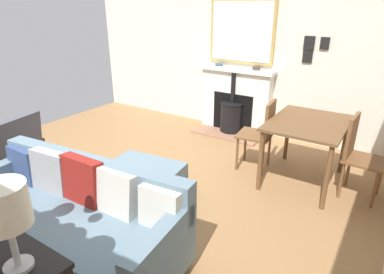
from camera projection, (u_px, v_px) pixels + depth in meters
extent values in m
cube|color=olive|center=(117.00, 192.00, 3.63)|extent=(5.26, 5.31, 0.01)
cube|color=silver|center=(229.00, 47.00, 5.17)|extent=(0.12, 5.31, 2.61)
cube|color=#93664C|center=(226.00, 135.00, 5.18)|extent=(0.39, 1.08, 0.03)
cube|color=white|center=(236.00, 102.00, 5.23)|extent=(0.21, 1.14, 0.98)
cube|color=black|center=(233.00, 112.00, 5.23)|extent=(0.06, 0.67, 0.61)
cylinder|color=black|center=(232.00, 117.00, 5.23)|extent=(0.36, 0.36, 0.46)
cylinder|color=black|center=(232.00, 103.00, 5.14)|extent=(0.38, 0.38, 0.02)
cylinder|color=black|center=(233.00, 88.00, 5.04)|extent=(0.07, 0.07, 0.47)
cube|color=white|center=(237.00, 70.00, 5.02)|extent=(0.26, 1.22, 0.05)
cube|color=tan|center=(242.00, 32.00, 4.89)|extent=(0.04, 1.05, 0.94)
cube|color=silver|center=(241.00, 32.00, 4.88)|extent=(0.01, 0.97, 0.86)
cylinder|color=#334C56|center=(219.00, 65.00, 5.17)|extent=(0.12, 0.12, 0.04)
torus|color=#334C56|center=(219.00, 64.00, 5.17)|extent=(0.12, 0.12, 0.01)
cylinder|color=#47382D|center=(256.00, 68.00, 4.85)|extent=(0.12, 0.12, 0.05)
torus|color=#47382D|center=(256.00, 67.00, 4.84)|extent=(0.12, 0.12, 0.01)
cylinder|color=#B2B2B7|center=(36.00, 208.00, 3.26)|extent=(0.04, 0.04, 0.10)
cylinder|color=#B2B2B7|center=(175.00, 262.00, 2.58)|extent=(0.04, 0.04, 0.10)
cube|color=slate|center=(67.00, 232.00, 2.58)|extent=(0.97, 1.96, 0.34)
cube|color=slate|center=(92.00, 176.00, 2.72)|extent=(0.33, 1.90, 0.34)
cube|color=slate|center=(161.00, 241.00, 2.10)|extent=(0.75, 0.19, 0.18)
cube|color=#334775|center=(24.00, 165.00, 2.95)|extent=(0.13, 0.34, 0.34)
cube|color=#99999E|center=(51.00, 172.00, 2.80)|extent=(0.17, 0.39, 0.38)
cube|color=maroon|center=(82.00, 181.00, 2.64)|extent=(0.15, 0.40, 0.40)
cube|color=beige|center=(116.00, 193.00, 2.50)|extent=(0.16, 0.37, 0.38)
cube|color=beige|center=(161.00, 209.00, 2.34)|extent=(0.15, 0.33, 0.33)
cylinder|color=#B2B2B7|center=(109.00, 198.00, 3.45)|extent=(0.04, 0.04, 0.09)
cylinder|color=#B2B2B7|center=(159.00, 213.00, 3.19)|extent=(0.04, 0.04, 0.09)
cylinder|color=#B2B2B7|center=(134.00, 179.00, 3.81)|extent=(0.04, 0.04, 0.09)
cylinder|color=#B2B2B7|center=(180.00, 191.00, 3.56)|extent=(0.04, 0.04, 0.09)
cube|color=slate|center=(144.00, 179.00, 3.43)|extent=(0.64, 0.83, 0.30)
cube|color=#4C3321|center=(12.00, 158.00, 4.02)|extent=(0.05, 0.05, 0.36)
cube|color=#4C3321|center=(42.00, 164.00, 3.86)|extent=(0.05, 0.05, 0.36)
cube|color=#4C3321|center=(4.00, 185.00, 3.42)|extent=(0.05, 0.05, 0.36)
cube|color=#4C4C56|center=(5.00, 154.00, 3.65)|extent=(0.69, 0.66, 0.08)
cube|color=#4C4C56|center=(17.00, 137.00, 3.46)|extent=(0.61, 0.25, 0.44)
cube|color=#4C3321|center=(26.00, 137.00, 3.89)|extent=(0.14, 0.53, 0.04)
cylinder|color=#B2B2B7|center=(19.00, 266.00, 1.58)|extent=(0.14, 0.14, 0.02)
cylinder|color=#B2B2B7|center=(14.00, 245.00, 1.53)|extent=(0.03, 0.03, 0.23)
cylinder|color=silver|center=(3.00, 206.00, 1.45)|extent=(0.22, 0.22, 0.21)
cylinder|color=brown|center=(287.00, 134.00, 4.27)|extent=(0.05, 0.05, 0.71)
cylinder|color=brown|center=(260.00, 161.00, 3.55)|extent=(0.05, 0.05, 0.71)
cylinder|color=brown|center=(344.00, 146.00, 3.93)|extent=(0.05, 0.05, 0.71)
cylinder|color=brown|center=(327.00, 178.00, 3.20)|extent=(0.05, 0.05, 0.71)
cube|color=brown|center=(309.00, 123.00, 3.60)|extent=(1.04, 0.79, 0.03)
cylinder|color=brown|center=(245.00, 145.00, 4.30)|extent=(0.04, 0.04, 0.44)
cylinder|color=brown|center=(237.00, 154.00, 4.03)|extent=(0.04, 0.04, 0.44)
cylinder|color=brown|center=(269.00, 149.00, 4.16)|extent=(0.04, 0.04, 0.44)
cylinder|color=brown|center=(262.00, 159.00, 3.90)|extent=(0.04, 0.04, 0.44)
cube|color=brown|center=(255.00, 135.00, 4.01)|extent=(0.44, 0.44, 0.02)
cube|color=brown|center=(270.00, 119.00, 3.85)|extent=(0.36, 0.07, 0.43)
cylinder|color=brown|center=(375.00, 190.00, 3.27)|extent=(0.03, 0.03, 0.42)
cylinder|color=brown|center=(380.00, 177.00, 3.51)|extent=(0.03, 0.03, 0.42)
cylinder|color=brown|center=(341.00, 180.00, 3.45)|extent=(0.03, 0.03, 0.42)
cylinder|color=brown|center=(348.00, 169.00, 3.69)|extent=(0.03, 0.03, 0.42)
cube|color=brown|center=(365.00, 161.00, 3.40)|extent=(0.43, 0.43, 0.02)
cube|color=brown|center=(352.00, 136.00, 3.40)|extent=(0.36, 0.06, 0.45)
cube|color=black|center=(309.00, 43.00, 4.43)|extent=(0.02, 0.14, 0.18)
cube|color=black|center=(325.00, 43.00, 4.33)|extent=(0.02, 0.12, 0.16)
cube|color=black|center=(308.00, 57.00, 4.50)|extent=(0.02, 0.13, 0.17)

